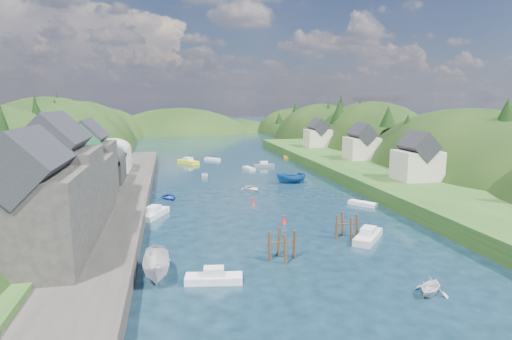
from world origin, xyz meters
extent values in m
plane|color=black|center=(0.00, 50.00, 0.00)|extent=(600.00, 600.00, 0.00)
ellipsoid|color=black|center=(-45.00, 75.00, -9.10)|extent=(44.00, 75.56, 52.00)
ellipsoid|color=black|center=(-45.00, 118.00, -8.43)|extent=(44.00, 75.56, 48.19)
ellipsoid|color=black|center=(-45.00, 160.00, -6.82)|extent=(44.00, 75.56, 39.00)
ellipsoid|color=black|center=(45.00, 32.00, -7.78)|extent=(36.00, 75.56, 44.49)
ellipsoid|color=black|center=(45.00, 75.00, -8.40)|extent=(36.00, 75.56, 48.00)
ellipsoid|color=black|center=(45.00, 118.00, -7.78)|extent=(36.00, 75.56, 44.49)
ellipsoid|color=black|center=(45.00, 160.00, -6.30)|extent=(36.00, 75.56, 36.00)
ellipsoid|color=black|center=(-10.00, 170.00, -10.00)|extent=(80.00, 60.00, 44.00)
ellipsoid|color=black|center=(18.00, 180.00, -12.00)|extent=(70.00, 56.00, 36.00)
cone|color=black|center=(-33.16, 9.67, 12.32)|extent=(3.59, 3.59, 7.27)
cone|color=black|center=(-37.36, 38.13, 12.77)|extent=(3.35, 3.35, 8.53)
cone|color=black|center=(-40.13, 49.97, 12.09)|extent=(4.18, 4.18, 5.68)
cone|color=black|center=(-40.55, 64.75, 13.03)|extent=(4.73, 4.73, 6.52)
cone|color=black|center=(-41.71, 72.25, 13.67)|extent=(4.34, 4.34, 8.14)
cone|color=black|center=(-40.67, 80.49, 8.33)|extent=(5.28, 5.28, 4.99)
cone|color=black|center=(-43.13, 97.72, 12.33)|extent=(4.77, 4.77, 6.57)
cone|color=black|center=(-35.97, 104.43, 8.68)|extent=(4.07, 4.07, 5.37)
cone|color=black|center=(-40.45, 119.63, 10.02)|extent=(4.56, 4.56, 8.63)
cone|color=black|center=(-40.88, 125.07, 7.75)|extent=(4.75, 4.75, 4.83)
cone|color=black|center=(-40.23, 138.45, 8.63)|extent=(4.27, 4.27, 6.56)
cone|color=black|center=(42.04, 19.77, 13.03)|extent=(5.24, 5.24, 6.67)
cone|color=black|center=(41.63, 30.75, 10.99)|extent=(5.03, 5.03, 6.36)
cone|color=black|center=(36.66, 41.67, 9.83)|extent=(5.29, 5.29, 6.40)
cone|color=black|center=(37.36, 51.71, 12.04)|extent=(4.07, 4.07, 5.11)
cone|color=black|center=(39.80, 62.56, 8.45)|extent=(3.40, 3.40, 6.36)
cone|color=black|center=(41.40, 76.09, 11.69)|extent=(4.94, 4.94, 9.31)
cone|color=black|center=(35.66, 78.03, 12.44)|extent=(5.25, 5.25, 6.77)
cone|color=black|center=(42.84, 94.05, 13.17)|extent=(3.36, 3.36, 9.41)
cone|color=black|center=(42.59, 105.10, 11.22)|extent=(4.57, 4.57, 8.14)
cone|color=black|center=(42.25, 117.32, 8.99)|extent=(3.59, 3.59, 6.10)
cone|color=black|center=(37.66, 130.05, 11.86)|extent=(4.14, 4.14, 6.54)
cone|color=black|center=(32.49, 136.99, 8.08)|extent=(3.83, 3.83, 4.85)
cube|color=#2D2B28|center=(-24.00, 20.00, 1.00)|extent=(12.00, 110.00, 2.00)
cube|color=#234719|center=(-31.00, 20.00, 1.25)|extent=(12.00, 110.00, 2.50)
cube|color=#2D2B28|center=(-26.00, -6.00, 6.00)|extent=(8.00, 9.00, 8.00)
cube|color=black|center=(-26.00, -6.00, 10.96)|extent=(5.88, 9.36, 5.88)
cube|color=#2D2B28|center=(-26.00, 3.00, 6.50)|extent=(8.00, 9.00, 9.00)
cube|color=black|center=(-26.00, 3.00, 11.96)|extent=(5.88, 9.36, 5.88)
cube|color=#2D2B28|center=(-26.00, 12.00, 5.50)|extent=(8.00, 9.00, 7.00)
cube|color=#1E592D|center=(-26.00, 12.00, 9.96)|extent=(5.88, 9.36, 5.88)
cube|color=#2D2B28|center=(-26.00, 21.00, 6.00)|extent=(7.00, 8.00, 8.00)
cube|color=black|center=(-26.00, 21.00, 10.84)|extent=(5.15, 8.32, 5.15)
cube|color=#2D2D30|center=(-26.00, 33.00, 4.00)|extent=(7.00, 9.00, 4.00)
cylinder|color=#2D2D30|center=(-26.00, 33.00, 6.00)|extent=(7.00, 9.00, 7.00)
cube|color=#B2B2A8|center=(-26.00, 45.00, 4.00)|extent=(7.00, 9.00, 4.00)
cylinder|color=#B2B2A8|center=(-26.00, 45.00, 6.00)|extent=(7.00, 9.00, 7.00)
cube|color=#234719|center=(25.00, 40.00, 1.20)|extent=(16.00, 120.00, 2.40)
cube|color=beige|center=(27.00, 22.00, 4.90)|extent=(7.00, 6.00, 5.00)
cube|color=black|center=(27.00, 22.00, 8.24)|extent=(5.15, 6.24, 5.15)
cube|color=beige|center=(29.00, 48.00, 4.90)|extent=(7.00, 6.00, 5.00)
cube|color=black|center=(29.00, 48.00, 8.24)|extent=(5.15, 6.24, 5.15)
cube|color=beige|center=(28.00, 75.00, 4.90)|extent=(7.00, 6.00, 5.00)
cube|color=black|center=(28.00, 75.00, 8.24)|extent=(5.15, 6.24, 5.15)
cylinder|color=#382314|center=(-2.40, -3.40, 1.19)|extent=(0.32, 0.32, 3.58)
cylinder|color=#382314|center=(-3.69, -2.11, 1.19)|extent=(0.32, 0.32, 3.58)
cylinder|color=#382314|center=(-4.99, -3.40, 1.19)|extent=(0.32, 0.32, 3.58)
cylinder|color=#382314|center=(-3.69, -4.70, 1.19)|extent=(0.32, 0.32, 3.58)
cylinder|color=#382314|center=(-3.69, -3.40, 1.79)|extent=(3.12, 0.16, 0.16)
cylinder|color=#382314|center=(6.82, 1.74, 1.10)|extent=(0.32, 0.32, 3.40)
cylinder|color=#382314|center=(5.56, 2.99, 1.10)|extent=(0.32, 0.32, 3.40)
cylinder|color=#382314|center=(4.31, 1.74, 1.10)|extent=(0.32, 0.32, 3.40)
cylinder|color=#382314|center=(5.56, 0.48, 1.10)|extent=(0.32, 0.32, 3.40)
cylinder|color=#382314|center=(5.56, 1.74, 1.68)|extent=(3.01, 0.16, 0.16)
cone|color=#AE1D0D|center=(-0.09, 8.94, 0.45)|extent=(0.70, 0.70, 0.90)
sphere|color=#AE1D0D|center=(-0.09, 8.94, 0.95)|extent=(0.30, 0.30, 0.30)
cone|color=#AE1D0D|center=(-2.24, 19.38, 0.45)|extent=(0.70, 0.70, 0.90)
sphere|color=#AE1D0D|center=(-2.24, 19.38, 0.95)|extent=(0.30, 0.30, 0.30)
cube|color=silver|center=(7.60, 0.36, 0.38)|extent=(5.42, 5.89, 0.85)
cube|color=silver|center=(7.60, 0.36, 1.20)|extent=(2.43, 2.51, 0.70)
imported|color=navy|center=(-14.96, 26.23, 0.26)|extent=(4.14, 4.77, 0.83)
imported|color=silver|center=(-16.04, -5.69, 1.11)|extent=(2.50, 6.52, 2.51)
cube|color=silver|center=(3.32, 52.64, 0.27)|extent=(2.42, 4.46, 0.59)
cube|color=yellow|center=(-10.08, 64.57, 0.41)|extent=(5.42, 6.61, 0.91)
cube|color=silver|center=(-10.08, 64.57, 1.26)|extent=(2.52, 2.73, 0.70)
cube|color=#585F64|center=(7.60, 55.67, 0.31)|extent=(4.95, 1.65, 0.69)
cube|color=silver|center=(7.60, 55.67, 1.04)|extent=(1.73, 1.15, 0.70)
cube|color=white|center=(-11.08, -7.63, 0.32)|extent=(5.27, 2.42, 0.71)
cube|color=silver|center=(-11.08, -7.63, 1.06)|extent=(1.93, 1.43, 0.70)
imported|color=#1B5296|center=(8.26, 34.66, 0.98)|extent=(6.02, 2.65, 2.27)
cube|color=silver|center=(-17.00, 15.57, 0.38)|extent=(4.33, 6.24, 0.84)
cube|color=silver|center=(-17.00, 15.57, 1.19)|extent=(2.14, 2.48, 0.70)
cube|color=silver|center=(-3.48, 69.44, 0.29)|extent=(4.30, 4.30, 0.64)
imported|color=silver|center=(-0.30, 29.96, 0.31)|extent=(3.89, 4.92, 0.92)
imported|color=silver|center=(6.43, -13.58, 0.73)|extent=(4.40, 4.35, 1.76)
cube|color=white|center=(14.22, 15.74, 0.28)|extent=(3.77, 4.39, 0.61)
cube|color=gold|center=(17.00, 69.57, 0.26)|extent=(2.27, 4.30, 0.57)
cube|color=slate|center=(-7.55, 44.66, 0.25)|extent=(1.60, 4.02, 0.55)
camera|label=1|loc=(-14.55, -43.55, 16.11)|focal=30.00mm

